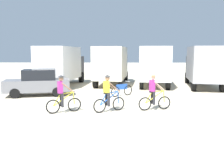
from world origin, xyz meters
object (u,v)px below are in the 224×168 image
at_px(box_truck_cream_rv, 112,64).
at_px(bicycle_spare, 122,90).
at_px(cyclist_cowboy_hat, 108,95).
at_px(box_truck_avon_van, 61,64).
at_px(box_truck_white_box, 154,64).
at_px(sedan_parked, 38,82).
at_px(cyclist_near_camera, 154,93).
at_px(box_truck_grey_hauler, 204,65).
at_px(cyclist_orange_shirt, 62,95).

bearing_deg(box_truck_cream_rv, bicycle_spare, -82.54).
relative_size(box_truck_cream_rv, cyclist_cowboy_hat, 3.84).
bearing_deg(bicycle_spare, cyclist_cowboy_hat, -99.68).
relative_size(box_truck_avon_van, box_truck_white_box, 1.00).
bearing_deg(sedan_parked, cyclist_near_camera, -30.24).
xyz_separation_m(sedan_parked, cyclist_near_camera, (7.13, -4.16, -0.04)).
xyz_separation_m(box_truck_grey_hauler, cyclist_cowboy_hat, (-7.59, -8.75, -1.03)).
xyz_separation_m(cyclist_orange_shirt, bicycle_spare, (2.95, 4.69, -0.45)).
relative_size(box_truck_white_box, cyclist_orange_shirt, 3.83).
distance_m(box_truck_grey_hauler, cyclist_near_camera, 9.95).
height_order(box_truck_grey_hauler, bicycle_spare, box_truck_grey_hauler).
distance_m(box_truck_cream_rv, cyclist_near_camera, 10.24).
distance_m(box_truck_avon_van, box_truck_cream_rv, 4.40).
distance_m(cyclist_cowboy_hat, bicycle_spare, 4.55).
relative_size(box_truck_white_box, cyclist_cowboy_hat, 3.83).
bearing_deg(cyclist_orange_shirt, sedan_parked, 119.26).
height_order(cyclist_orange_shirt, bicycle_spare, cyclist_orange_shirt).
distance_m(sedan_parked, cyclist_cowboy_hat, 6.67).
bearing_deg(box_truck_grey_hauler, bicycle_spare, -147.89).
bearing_deg(box_truck_grey_hauler, cyclist_orange_shirt, -137.44).
height_order(box_truck_avon_van, cyclist_near_camera, box_truck_avon_van).
height_order(box_truck_white_box, box_truck_grey_hauler, same).
bearing_deg(cyclist_cowboy_hat, cyclist_near_camera, 10.04).
height_order(box_truck_white_box, sedan_parked, box_truck_white_box).
height_order(sedan_parked, bicycle_spare, sedan_parked).
height_order(box_truck_cream_rv, cyclist_cowboy_hat, box_truck_cream_rv).
bearing_deg(box_truck_grey_hauler, sedan_parked, -161.41).
xyz_separation_m(box_truck_cream_rv, box_truck_grey_hauler, (7.59, -1.58, 0.00)).
bearing_deg(cyclist_cowboy_hat, cyclist_orange_shirt, -174.13).
relative_size(box_truck_avon_van, cyclist_orange_shirt, 3.83).
xyz_separation_m(box_truck_cream_rv, cyclist_near_camera, (2.27, -9.93, -1.03)).
bearing_deg(cyclist_cowboy_hat, box_truck_avon_van, 114.72).
xyz_separation_m(cyclist_orange_shirt, cyclist_cowboy_hat, (2.19, 0.22, 0.00)).
height_order(sedan_parked, cyclist_orange_shirt, cyclist_orange_shirt).
bearing_deg(cyclist_near_camera, box_truck_grey_hauler, 57.49).
height_order(box_truck_avon_van, box_truck_cream_rv, same).
bearing_deg(cyclist_cowboy_hat, box_truck_grey_hauler, 49.07).
distance_m(sedan_parked, cyclist_orange_shirt, 5.49).
distance_m(box_truck_avon_van, sedan_parked, 4.91).
distance_m(cyclist_cowboy_hat, cyclist_near_camera, 2.30).
xyz_separation_m(box_truck_avon_van, sedan_parked, (-0.57, -4.77, -0.99)).
distance_m(box_truck_avon_van, box_truck_grey_hauler, 11.90).
relative_size(box_truck_grey_hauler, sedan_parked, 1.57).
bearing_deg(cyclist_near_camera, cyclist_orange_shirt, -171.99).
bearing_deg(box_truck_white_box, cyclist_cowboy_hat, -110.57).
height_order(box_truck_avon_van, cyclist_cowboy_hat, box_truck_avon_van).
xyz_separation_m(box_truck_grey_hauler, cyclist_near_camera, (-5.32, -8.35, -1.03)).
bearing_deg(box_truck_white_box, cyclist_orange_shirt, -120.42).
distance_m(box_truck_white_box, sedan_parked, 9.99).
height_order(box_truck_avon_van, box_truck_grey_hauler, same).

